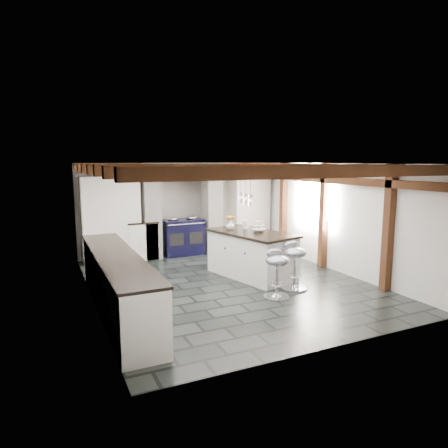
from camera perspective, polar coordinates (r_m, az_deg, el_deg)
name	(u,v)px	position (r m, az deg, el deg)	size (l,w,h in m)	color
ground	(228,283)	(7.83, 0.57, -8.44)	(6.00, 6.00, 0.00)	black
room_shell	(174,221)	(8.66, -7.10, 0.42)	(6.00, 6.03, 6.00)	silver
range_cooker	(183,236)	(10.13, -5.93, -1.75)	(1.00, 0.63, 0.99)	black
kitchen_island	(251,253)	(8.20, 3.93, -4.22)	(1.41, 2.06, 1.24)	white
bar_stool_near	(294,260)	(7.46, 10.01, -5.07)	(0.48, 0.48, 0.89)	silver
bar_stool_far	(277,268)	(6.95, 7.56, -6.27)	(0.48, 0.48, 0.85)	silver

